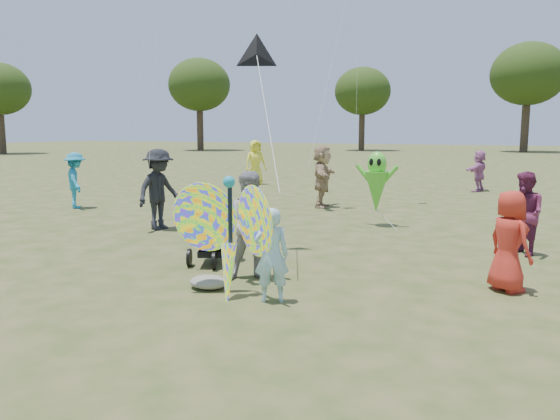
% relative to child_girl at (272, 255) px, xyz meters
% --- Properties ---
extents(ground, '(160.00, 160.00, 0.00)m').
position_rel_child_girl_xyz_m(ground, '(-0.03, -0.75, -0.62)').
color(ground, '#51592B').
rests_on(ground, ground).
extents(child_girl, '(0.54, 0.48, 1.25)m').
position_rel_child_girl_xyz_m(child_girl, '(0.00, 0.00, 0.00)').
color(child_girl, '#9DD2DE').
rests_on(child_girl, ground).
extents(adult_man, '(0.99, 0.93, 1.63)m').
position_rel_child_girl_xyz_m(adult_man, '(-0.71, 0.82, 0.19)').
color(adult_man, gray).
rests_on(adult_man, ground).
extents(grey_bag, '(0.56, 0.46, 0.18)m').
position_rel_child_girl_xyz_m(grey_bag, '(-1.08, 0.17, -0.53)').
color(grey_bag, gray).
rests_on(grey_bag, ground).
extents(crowd_a, '(0.81, 0.80, 1.41)m').
position_rel_child_girl_xyz_m(crowd_a, '(2.77, 1.82, 0.08)').
color(crowd_a, red).
rests_on(crowd_a, ground).
extents(crowd_b, '(0.86, 1.27, 1.81)m').
position_rel_child_girl_xyz_m(crowd_b, '(-4.58, 3.66, 0.28)').
color(crowd_b, black).
rests_on(crowd_b, ground).
extents(crowd_d, '(0.87, 1.75, 1.81)m').
position_rel_child_girl_xyz_m(crowd_d, '(-2.50, 8.53, 0.28)').
color(crowd_d, tan).
rests_on(crowd_d, ground).
extents(crowd_e, '(0.87, 0.92, 1.51)m').
position_rel_child_girl_xyz_m(crowd_e, '(2.92, 4.32, 0.13)').
color(crowd_e, '#672244').
rests_on(crowd_e, ground).
extents(crowd_g, '(1.02, 1.05, 1.82)m').
position_rel_child_girl_xyz_m(crowd_g, '(-7.37, 13.70, 0.28)').
color(crowd_g, yellow).
rests_on(crowd_g, ground).
extents(crowd_i, '(1.17, 1.12, 1.60)m').
position_rel_child_girl_xyz_m(crowd_i, '(-8.82, 5.38, 0.18)').
color(crowd_i, teal).
rests_on(crowd_i, ground).
extents(crowd_j, '(0.84, 1.46, 1.50)m').
position_rel_child_girl_xyz_m(crowd_j, '(1.21, 14.88, 0.12)').
color(crowd_j, '#B567A3').
rests_on(crowd_j, ground).
extents(jogging_stroller, '(0.77, 1.14, 1.09)m').
position_rel_child_girl_xyz_m(jogging_stroller, '(-1.79, 1.48, -0.01)').
color(jogging_stroller, black).
rests_on(jogging_stroller, ground).
extents(butterfly_kite, '(1.74, 0.75, 1.83)m').
position_rel_child_girl_xyz_m(butterfly_kite, '(-0.60, -0.05, 0.22)').
color(butterfly_kite, orange).
rests_on(butterfly_kite, ground).
extents(delta_kite_rig, '(1.73, 2.08, 2.65)m').
position_rel_child_girl_xyz_m(delta_kite_rig, '(-1.57, 2.66, 2.91)').
color(delta_kite_rig, black).
rests_on(delta_kite_rig, ground).
extents(alien_kite, '(1.12, 0.69, 1.74)m').
position_rel_child_girl_xyz_m(alien_kite, '(-0.28, 6.17, 0.35)').
color(alien_kite, '#50CA2F').
rests_on(alien_kite, ground).
extents(tree_line, '(91.78, 33.60, 10.79)m').
position_rel_child_girl_xyz_m(tree_line, '(3.64, 44.24, 6.24)').
color(tree_line, '#3A2D21').
rests_on(tree_line, ground).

